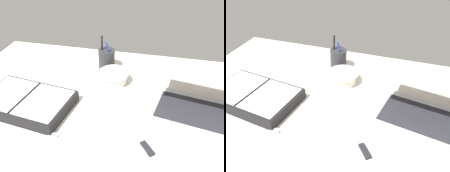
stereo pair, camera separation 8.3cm
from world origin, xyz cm
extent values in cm
cube|color=beige|center=(0.00, 0.00, 1.00)|extent=(140.00, 100.00, 2.00)
cube|color=#B7B7BC|center=(30.32, 5.44, 2.90)|extent=(38.22, 28.47, 1.80)
cube|color=#232328|center=(30.32, 5.44, 3.92)|extent=(32.98, 21.50, 0.24)
cube|color=#B7B7BC|center=(31.92, 14.16, 14.82)|extent=(38.16, 28.12, 5.61)
cube|color=navy|center=(31.84, 13.70, 14.72)|extent=(35.01, 25.35, 4.66)
cylinder|color=silver|center=(-4.99, 21.04, 4.29)|extent=(11.49, 11.49, 4.59)
torus|color=silver|center=(-4.99, 21.04, 6.59)|extent=(13.52, 13.52, 1.08)
cylinder|color=#28282D|center=(-10.79, 32.17, 6.74)|extent=(7.71, 7.71, 9.47)
cylinder|color=black|center=(-12.90, 31.96, 10.57)|extent=(0.94, 2.20, 15.15)
cylinder|color=#233899|center=(-9.10, 30.88, 9.97)|extent=(3.21, 3.98, 13.67)
cube|color=black|center=(-33.57, -2.76, 4.13)|extent=(35.89, 25.56, 4.27)
cube|color=silver|center=(-41.55, -1.71, 6.42)|extent=(17.84, 21.23, 0.30)
cube|color=silver|center=(-25.59, -3.81, 6.42)|extent=(17.84, 21.23, 0.30)
cube|color=black|center=(-33.57, -2.76, 6.57)|extent=(3.32, 19.32, 0.30)
cube|color=#B7B7BC|center=(-20.38, -13.89, 2.60)|extent=(9.53, 3.84, 0.30)
cube|color=#B7B7BC|center=(-20.38, -13.89, 2.30)|extent=(8.08, 7.11, 0.30)
torus|color=#232328|center=(-26.21, -12.18, 2.30)|extent=(3.90, 3.90, 0.70)
torus|color=#232328|center=(-25.01, -9.96, 2.30)|extent=(3.90, 3.90, 0.70)
cube|color=white|center=(2.81, -17.45, 2.08)|extent=(27.61, 31.10, 0.16)
cube|color=black|center=(13.48, -14.07, 2.50)|extent=(5.31, 5.94, 1.00)
cube|color=silver|center=(11.23, -11.25, 2.50)|extent=(1.69, 1.69, 0.60)
camera|label=1|loc=(14.32, -68.11, 63.07)|focal=40.00mm
camera|label=2|loc=(22.31, -65.86, 63.07)|focal=40.00mm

